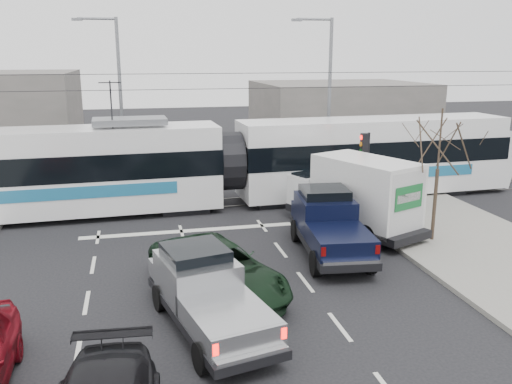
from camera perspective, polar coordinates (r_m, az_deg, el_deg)
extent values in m
plane|color=black|center=(17.16, -0.29, -9.96)|extent=(120.00, 120.00, 0.00)
cube|color=gray|center=(20.85, 24.82, -6.63)|extent=(6.00, 60.00, 0.15)
cube|color=#33302D|center=(26.45, -4.96, -1.20)|extent=(60.00, 1.60, 0.03)
cube|color=slate|center=(42.42, 8.67, 7.96)|extent=(12.00, 10.00, 5.00)
cylinder|color=#47382B|center=(21.60, 18.29, -1.27)|extent=(0.14, 0.14, 2.75)
cylinder|color=#47382B|center=(21.10, 18.81, 5.29)|extent=(0.07, 0.07, 2.25)
cylinder|color=black|center=(24.48, 11.60, 1.97)|extent=(0.12, 0.12, 3.60)
cube|color=black|center=(24.17, 11.32, 4.96)|extent=(0.28, 0.28, 0.95)
cylinder|color=#FF0C07|center=(24.06, 11.03, 5.66)|extent=(0.06, 0.20, 0.20)
cylinder|color=orange|center=(24.11, 10.99, 4.96)|extent=(0.06, 0.20, 0.20)
cylinder|color=#05330C|center=(24.16, 10.96, 4.25)|extent=(0.06, 0.20, 0.20)
cube|color=white|center=(24.24, 11.76, 3.05)|extent=(0.02, 0.30, 0.40)
cylinder|color=slate|center=(31.33, 7.71, 9.49)|extent=(0.20, 0.20, 9.00)
cylinder|color=slate|center=(30.95, 6.17, 17.63)|extent=(2.00, 0.14, 0.14)
cube|color=slate|center=(30.65, 4.31, 17.61)|extent=(0.55, 0.25, 0.14)
cylinder|color=slate|center=(31.39, -14.03, 9.20)|extent=(0.20, 0.20, 9.00)
cylinder|color=slate|center=(31.38, -16.44, 17.11)|extent=(2.00, 0.14, 0.14)
cube|color=slate|center=(31.44, -18.33, 16.88)|extent=(0.55, 0.25, 0.14)
cylinder|color=black|center=(25.55, -5.23, 10.75)|extent=(60.00, 0.03, 0.03)
cylinder|color=black|center=(25.52, -5.27, 12.32)|extent=(60.00, 0.03, 0.03)
cube|color=white|center=(25.44, -19.49, -0.07)|extent=(13.84, 3.40, 1.67)
cube|color=black|center=(25.17, -19.73, 2.77)|extent=(13.91, 3.43, 1.14)
cube|color=white|center=(25.01, -19.92, 5.07)|extent=(13.84, 3.28, 1.06)
cube|color=#1C648D|center=(23.96, -19.79, -0.20)|extent=(9.61, 0.38, 0.53)
cube|color=white|center=(28.35, 12.12, 1.85)|extent=(13.84, 3.40, 1.67)
cube|color=black|center=(28.11, 12.26, 4.41)|extent=(13.91, 3.43, 1.14)
cube|color=white|center=(27.96, 12.37, 6.48)|extent=(13.84, 3.28, 1.06)
cube|color=#1C648D|center=(27.03, 13.54, 1.83)|extent=(9.61, 0.38, 0.53)
cylinder|color=black|center=(25.66, -2.84, 3.28)|extent=(1.17, 2.80, 2.77)
cube|color=slate|center=(24.82, -13.15, 7.28)|extent=(3.26, 1.85, 0.27)
cube|color=black|center=(25.75, -7.67, -1.29)|extent=(2.22, 2.53, 0.38)
cube|color=black|center=(26.64, 1.93, -0.64)|extent=(2.22, 2.53, 0.38)
cube|color=black|center=(30.40, 18.33, 0.51)|extent=(2.22, 2.53, 0.38)
cube|color=black|center=(14.49, -4.85, -12.56)|extent=(3.02, 5.69, 0.23)
cube|color=#A5A6A9|center=(15.05, -6.23, -8.80)|extent=(2.29, 2.62, 1.07)
cube|color=black|center=(14.92, -6.41, -6.69)|extent=(1.91, 1.94, 0.51)
cube|color=#A5A6A9|center=(16.27, -7.75, -7.84)|extent=(1.95, 1.34, 0.51)
cube|color=#A5A6A9|center=(13.33, -3.01, -13.25)|extent=(2.32, 2.78, 0.61)
cube|color=silver|center=(12.33, -0.37, -17.03)|extent=(1.71, 0.54, 0.17)
cube|color=#FF0C07|center=(11.96, -4.31, -16.21)|extent=(0.14, 0.10, 0.26)
cube|color=#FF0C07|center=(12.56, 2.92, -14.60)|extent=(0.14, 0.10, 0.26)
cylinder|color=black|center=(15.81, -10.08, -10.91)|extent=(0.42, 0.79, 0.75)
cylinder|color=black|center=(16.29, -4.17, -9.94)|extent=(0.42, 0.79, 0.75)
cylinder|color=black|center=(12.87, -5.70, -17.00)|extent=(0.42, 0.79, 0.75)
cylinder|color=black|center=(13.46, 1.44, -15.43)|extent=(0.42, 0.79, 0.75)
cube|color=black|center=(22.59, 10.14, -2.84)|extent=(4.35, 6.52, 0.31)
cube|color=white|center=(24.02, 6.23, 0.19)|extent=(2.43, 2.15, 1.41)
cube|color=black|center=(23.98, 6.07, 1.48)|extent=(1.99, 1.59, 0.53)
cube|color=silver|center=(21.83, 11.44, 0.06)|extent=(3.59, 4.70, 2.61)
cube|color=silver|center=(20.52, 15.68, -1.11)|extent=(1.74, 0.76, 2.29)
cube|color=#16612C|center=(20.44, 15.81, -0.57)|extent=(1.37, 0.59, 0.89)
cube|color=black|center=(20.80, 15.85, -4.92)|extent=(1.84, 0.94, 0.16)
cylinder|color=black|center=(23.37, 5.07, -2.30)|extent=(0.55, 0.84, 0.79)
cylinder|color=black|center=(24.59, 8.38, -1.57)|extent=(0.55, 0.84, 0.79)
cylinder|color=black|center=(20.82, 11.73, -4.52)|extent=(0.59, 0.92, 0.88)
cylinder|color=black|center=(22.18, 15.02, -3.55)|extent=(0.59, 0.92, 0.88)
cube|color=black|center=(19.62, 7.83, -5.08)|extent=(2.51, 5.50, 0.27)
cube|color=black|center=(20.28, 7.23, -2.20)|extent=(2.15, 2.43, 1.23)
cube|color=black|center=(20.20, 7.21, -0.38)|extent=(1.83, 1.76, 0.59)
cube|color=black|center=(21.54, 6.40, -1.88)|extent=(1.96, 1.15, 0.59)
cube|color=black|center=(18.41, 8.78, -5.02)|extent=(2.17, 2.59, 0.69)
cube|color=silver|center=(17.27, 9.97, -7.42)|extent=(1.82, 0.38, 0.19)
cube|color=#590505|center=(17.00, 7.10, -6.23)|extent=(0.16, 0.10, 0.30)
cube|color=#590505|center=(17.48, 12.66, -5.89)|extent=(0.16, 0.10, 0.30)
cylinder|color=black|center=(21.05, 4.27, -4.09)|extent=(0.39, 0.88, 0.85)
cylinder|color=black|center=(21.46, 9.04, -3.87)|extent=(0.39, 0.88, 0.85)
cylinder|color=black|center=(17.92, 6.34, -7.49)|extent=(0.39, 0.88, 0.85)
cylinder|color=black|center=(18.40, 11.90, -7.13)|extent=(0.39, 0.88, 0.85)
imported|color=black|center=(16.44, -4.12, -8.20)|extent=(4.19, 6.07, 1.54)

